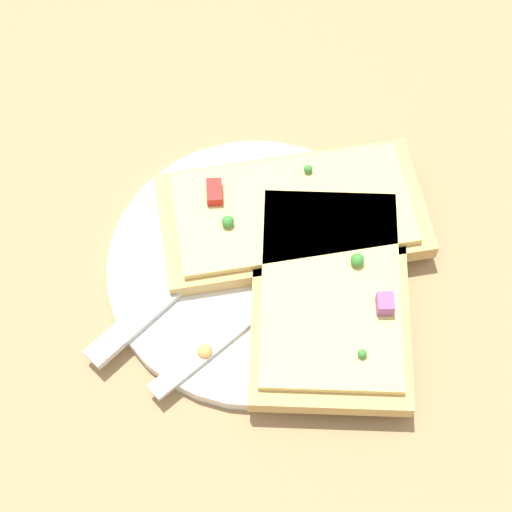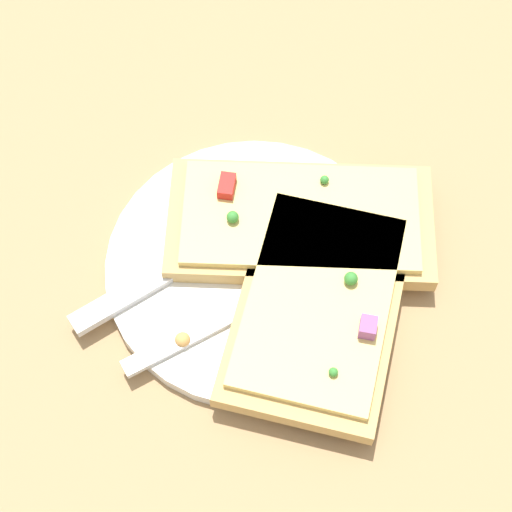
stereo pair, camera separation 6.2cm
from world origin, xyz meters
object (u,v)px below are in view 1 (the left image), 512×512
Objects in this scene: pizza_slice_corner at (330,291)px; pizza_slice_main at (292,214)px; plate at (256,266)px; fork at (289,284)px; knife at (188,276)px.

pizza_slice_main is at bearing 23.87° from pizza_slice_corner.
fork reaches higher than plate.
knife is at bearing 83.07° from pizza_slice_corner.
fork is at bearing -51.12° from knife.
fork is 0.03m from pizza_slice_corner.
plate is 1.14× the size of knife.
pizza_slice_main is at bearing -138.74° from plate.
knife is at bearing 133.15° from fork.
plate is 0.06m from pizza_slice_corner.
pizza_slice_main reaches higher than plate.
plate is at bearing -32.06° from knife.
plate is 0.03m from fork.
pizza_slice_corner is (-0.03, 0.02, 0.01)m from fork.
pizza_slice_corner reaches higher than fork.
plate is at bearing 63.72° from pizza_slice_corner.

